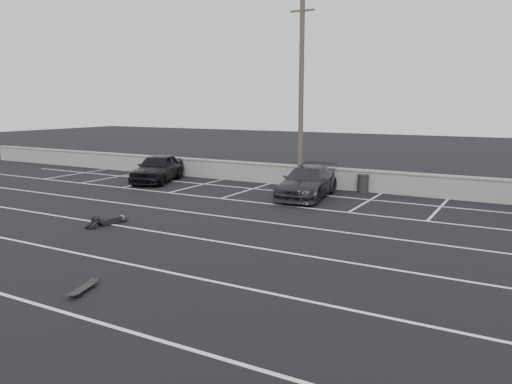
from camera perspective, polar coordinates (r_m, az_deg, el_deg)
The scene contains 9 objects.
ground at distance 14.57m, azimuth -17.12°, elevation -7.29°, with size 120.00×120.00×0.00m, color black.
seawall at distance 25.88m, azimuth 5.73°, elevation 1.86°, with size 50.00×0.45×1.06m.
stall_lines at distance 17.81m, azimuth -7.03°, elevation -3.74°, with size 36.00×20.05×0.01m.
car_left at distance 27.69m, azimuth -11.18°, elevation 2.70°, with size 1.80×4.47×1.52m, color black.
car_right at distance 22.82m, azimuth 5.87°, elevation 1.14°, with size 1.97×4.85×1.41m, color #25242A.
utility_pole at distance 24.88m, azimuth 5.18°, elevation 11.01°, with size 1.22×0.24×9.18m.
trash_bin at distance 24.45m, azimuth 12.14°, elevation 0.96°, with size 0.70×0.70×0.88m.
person at distance 18.61m, azimuth -16.10°, elevation -2.81°, with size 0.94×2.14×0.42m, color black, non-canonical shape.
skateboard at distance 12.21m, azimuth -19.18°, elevation -10.41°, with size 0.46×0.90×0.10m.
Camera 1 is at (10.19, -9.50, 4.25)m, focal length 35.00 mm.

